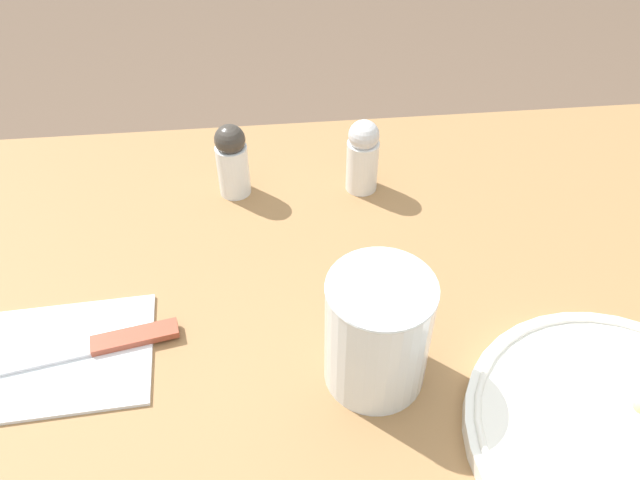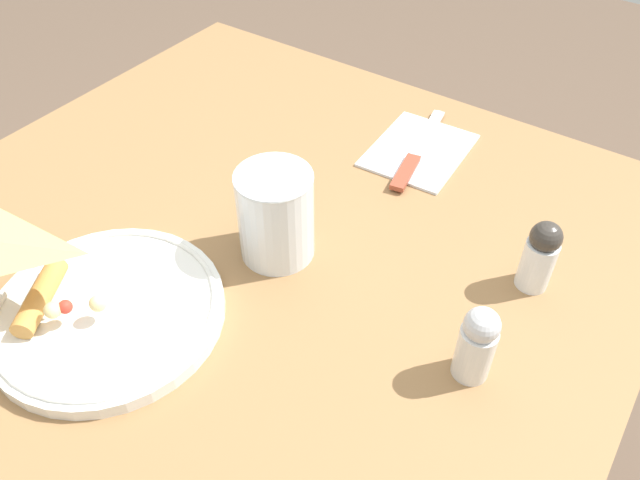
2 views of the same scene
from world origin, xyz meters
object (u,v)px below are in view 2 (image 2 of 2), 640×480
(milk_glass, at_px, (276,219))
(napkin_folded, at_px, (419,150))
(butter_knife, at_px, (417,152))
(pepper_shaker, at_px, (540,255))
(plate_pizza, at_px, (105,309))
(salt_shaker, at_px, (477,343))
(dining_table, at_px, (242,319))

(milk_glass, xyz_separation_m, napkin_folded, (0.28, -0.04, -0.05))
(napkin_folded, distance_m, butter_knife, 0.01)
(pepper_shaker, bearing_deg, butter_knife, 57.09)
(plate_pizza, relative_size, pepper_shaker, 2.76)
(pepper_shaker, bearing_deg, plate_pizza, 130.57)
(butter_knife, relative_size, pepper_shaker, 2.33)
(milk_glass, xyz_separation_m, butter_knife, (0.27, -0.05, -0.04))
(salt_shaker, relative_size, pepper_shaker, 1.01)
(milk_glass, bearing_deg, butter_knife, -9.87)
(pepper_shaker, bearing_deg, dining_table, 117.99)
(napkin_folded, height_order, pepper_shaker, pepper_shaker)
(butter_knife, bearing_deg, salt_shaker, -154.36)
(milk_glass, distance_m, napkin_folded, 0.29)
(milk_glass, xyz_separation_m, pepper_shaker, (0.12, -0.27, -0.01))
(dining_table, relative_size, butter_knife, 4.49)
(dining_table, distance_m, pepper_shaker, 0.38)
(dining_table, height_order, plate_pizza, plate_pizza)
(salt_shaker, bearing_deg, butter_knife, 36.38)
(salt_shaker, bearing_deg, dining_table, 92.41)
(dining_table, xyz_separation_m, napkin_folded, (0.32, -0.08, 0.11))
(dining_table, relative_size, plate_pizza, 3.79)
(butter_knife, relative_size, salt_shaker, 2.32)
(dining_table, relative_size, pepper_shaker, 10.48)
(plate_pizza, distance_m, napkin_folded, 0.48)
(plate_pizza, relative_size, butter_knife, 1.18)
(butter_knife, height_order, pepper_shaker, pepper_shaker)
(napkin_folded, bearing_deg, milk_glass, 170.94)
(dining_table, bearing_deg, pepper_shaker, -62.01)
(dining_table, xyz_separation_m, plate_pizza, (-0.15, 0.06, 0.13))
(plate_pizza, height_order, milk_glass, milk_glass)
(milk_glass, bearing_deg, salt_shaker, -96.17)
(salt_shaker, xyz_separation_m, pepper_shaker, (0.15, -0.01, -0.00))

